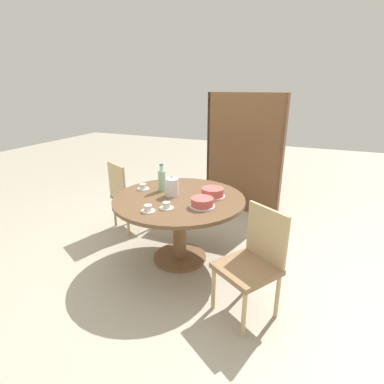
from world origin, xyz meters
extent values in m
plane|color=#B2A893|center=(0.00, 0.00, 0.00)|extent=(14.00, 14.00, 0.00)
cylinder|color=brown|center=(0.00, 0.00, 0.01)|extent=(0.57, 0.57, 0.03)
cylinder|color=brown|center=(0.00, 0.00, 0.35)|extent=(0.14, 0.14, 0.64)
cylinder|color=brown|center=(0.00, 0.00, 0.69)|extent=(1.33, 1.33, 0.04)
cylinder|color=tan|center=(-0.64, 0.54, 0.20)|extent=(0.03, 0.03, 0.40)
cylinder|color=tan|center=(-0.96, 0.70, 0.20)|extent=(0.03, 0.03, 0.40)
cylinder|color=tan|center=(-0.80, 0.22, 0.20)|extent=(0.03, 0.03, 0.40)
cylinder|color=tan|center=(-1.12, 0.38, 0.20)|extent=(0.03, 0.03, 0.40)
cube|color=#93704C|center=(-0.88, 0.46, 0.42)|extent=(0.57, 0.57, 0.04)
cube|color=tan|center=(-0.97, 0.29, 0.66)|extent=(0.37, 0.21, 0.44)
cylinder|color=tan|center=(0.59, -0.59, 0.20)|extent=(0.03, 0.03, 0.40)
cylinder|color=tan|center=(0.89, -0.79, 0.20)|extent=(0.03, 0.03, 0.40)
cylinder|color=tan|center=(0.78, -0.29, 0.20)|extent=(0.03, 0.03, 0.40)
cylinder|color=tan|center=(1.08, -0.49, 0.20)|extent=(0.03, 0.03, 0.40)
cube|color=#93704C|center=(0.83, -0.54, 0.42)|extent=(0.58, 0.58, 0.04)
cube|color=tan|center=(0.94, -0.37, 0.66)|extent=(0.35, 0.24, 0.44)
cube|color=brown|center=(0.78, 1.68, 0.84)|extent=(0.04, 0.28, 1.69)
cube|color=brown|center=(-0.25, 1.68, 0.84)|extent=(0.04, 0.28, 1.69)
cube|color=brown|center=(0.27, 1.55, 0.84)|extent=(1.07, 0.02, 1.69)
cube|color=brown|center=(0.27, 1.68, 0.02)|extent=(1.00, 0.27, 0.04)
cube|color=brown|center=(0.27, 1.68, 0.42)|extent=(1.00, 0.27, 0.04)
cube|color=brown|center=(0.27, 1.68, 0.84)|extent=(1.00, 0.27, 0.04)
cube|color=brown|center=(0.27, 1.68, 1.26)|extent=(1.00, 0.27, 0.04)
cube|color=brown|center=(0.27, 1.68, 1.67)|extent=(1.00, 0.27, 0.04)
cube|color=orange|center=(0.56, 1.66, 0.17)|extent=(0.42, 0.21, 0.27)
cube|color=teal|center=(-0.02, 1.66, 0.20)|extent=(0.42, 0.21, 0.32)
cube|color=beige|center=(0.58, 1.66, 0.58)|extent=(0.38, 0.21, 0.28)
cube|color=orange|center=(-0.05, 1.66, 0.61)|extent=(0.38, 0.21, 0.34)
cube|color=#B72D28|center=(0.58, 1.66, 1.02)|extent=(0.37, 0.21, 0.32)
cube|color=black|center=(-0.05, 1.66, 1.01)|extent=(0.37, 0.21, 0.30)
cube|color=orange|center=(0.58, 1.66, 1.42)|extent=(0.38, 0.21, 0.28)
cube|color=gold|center=(-0.05, 1.66, 1.45)|extent=(0.38, 0.21, 0.33)
cylinder|color=silver|center=(-0.08, 0.02, 0.80)|extent=(0.13, 0.13, 0.18)
cone|color=silver|center=(-0.08, 0.02, 0.90)|extent=(0.12, 0.12, 0.02)
sphere|color=silver|center=(-0.08, 0.02, 0.92)|extent=(0.02, 0.02, 0.02)
cylinder|color=#99C6A3|center=(-0.25, 0.11, 0.82)|extent=(0.08, 0.08, 0.22)
cylinder|color=#99C6A3|center=(-0.25, 0.11, 0.96)|extent=(0.04, 0.04, 0.06)
cylinder|color=#2D5184|center=(-0.25, 0.11, 0.99)|extent=(0.04, 0.04, 0.01)
cylinder|color=silver|center=(0.31, 0.15, 0.71)|extent=(0.25, 0.25, 0.01)
cylinder|color=#C65651|center=(0.31, 0.15, 0.76)|extent=(0.22, 0.22, 0.08)
cylinder|color=silver|center=(0.31, -0.14, 0.71)|extent=(0.24, 0.24, 0.01)
cylinder|color=#C65651|center=(0.31, -0.14, 0.76)|extent=(0.21, 0.21, 0.08)
cylinder|color=silver|center=(-0.10, -0.43, 0.71)|extent=(0.13, 0.13, 0.01)
cylinder|color=silver|center=(-0.10, -0.43, 0.74)|extent=(0.07, 0.07, 0.05)
cylinder|color=silver|center=(0.02, -0.31, 0.71)|extent=(0.13, 0.13, 0.01)
cylinder|color=silver|center=(0.02, -0.31, 0.74)|extent=(0.07, 0.07, 0.05)
cylinder|color=silver|center=(-0.47, 0.07, 0.71)|extent=(0.13, 0.13, 0.01)
cylinder|color=silver|center=(-0.47, 0.07, 0.74)|extent=(0.07, 0.07, 0.05)
camera|label=1|loc=(1.22, -2.55, 1.77)|focal=28.00mm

